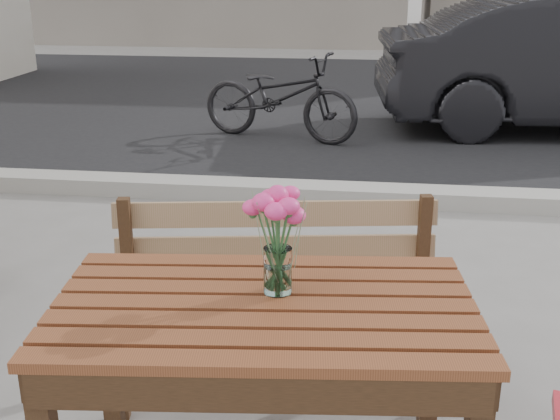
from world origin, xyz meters
name	(u,v)px	position (x,y,z in m)	size (l,w,h in m)	color
street	(332,132)	(0.00, 5.06, 0.03)	(30.00, 8.12, 0.12)	black
main_table	(264,340)	(0.11, -0.07, 0.61)	(1.25, 0.81, 0.73)	brown
main_bench	(276,274)	(0.05, 0.65, 0.48)	(1.32, 0.58, 0.79)	olive
main_vase	(278,227)	(0.14, 0.00, 0.93)	(0.17, 0.17, 0.32)	white
bicycle	(279,96)	(-0.50, 4.84, 0.42)	(0.56, 1.60, 0.84)	black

